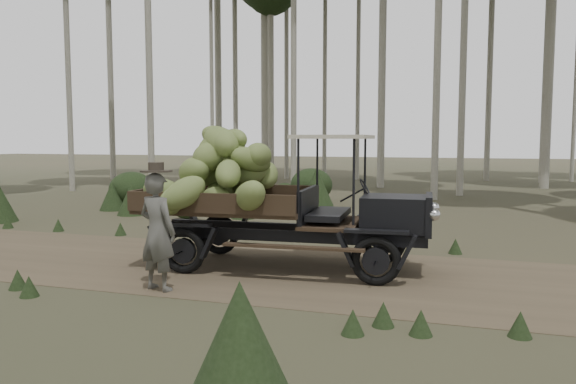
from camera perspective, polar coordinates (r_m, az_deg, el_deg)
name	(u,v)px	position (r m, az deg, el deg)	size (l,w,h in m)	color
ground	(159,262)	(10.47, -13.00, -6.94)	(120.00, 120.00, 0.00)	#473D2B
dirt_track	(159,262)	(10.47, -13.00, -6.92)	(70.00, 4.00, 0.01)	brown
banana_truck	(249,182)	(9.67, -4.00, 1.07)	(5.09, 2.51, 2.55)	black
farmer	(157,230)	(8.40, -13.12, -3.81)	(0.71, 0.56, 1.88)	#51504A
undergrowth	(105,223)	(11.69, -18.06, -3.02)	(24.37, 23.28, 1.33)	#233319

